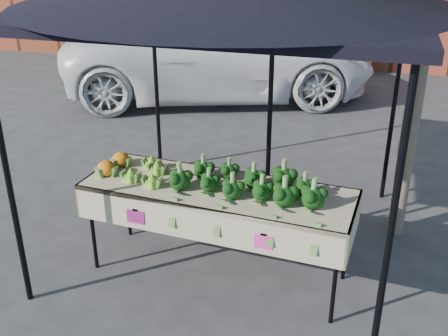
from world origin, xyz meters
TOP-DOWN VIEW (x-y plane):
  - ground at (0.00, 0.00)m, footprint 90.00×90.00m
  - table at (-0.01, 0.02)m, footprint 2.44×0.94m
  - canopy at (-0.03, 0.63)m, footprint 3.16×3.16m
  - broccoli_heap at (0.26, 0.04)m, footprint 1.34×0.54m
  - romanesco_cluster at (-0.68, 0.05)m, footprint 0.40×0.54m
  - cauliflower_pair at (-1.05, 0.08)m, footprint 0.20×0.40m
  - street_tree at (1.58, 1.29)m, footprint 2.41×2.41m

SIDE VIEW (x-z plane):
  - ground at x=0.00m, z-range 0.00..0.00m
  - table at x=-0.01m, z-range 0.00..0.90m
  - cauliflower_pair at x=-1.05m, z-range 0.90..1.06m
  - romanesco_cluster at x=-0.68m, z-range 0.90..1.07m
  - broccoli_heap at x=0.26m, z-range 0.90..1.12m
  - canopy at x=-0.03m, z-range 0.00..2.74m
  - street_tree at x=1.58m, z-range 0.00..4.74m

